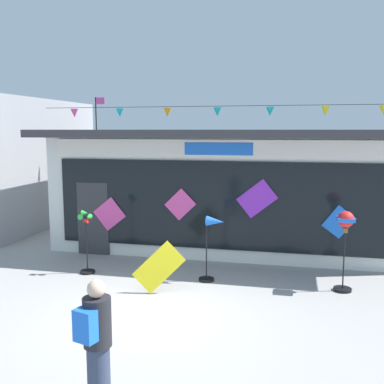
# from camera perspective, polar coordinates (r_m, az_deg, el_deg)

# --- Properties ---
(ground_plane) EXTENTS (80.00, 80.00, 0.00)m
(ground_plane) POSITION_cam_1_polar(r_m,az_deg,el_deg) (8.69, -5.10, -15.33)
(ground_plane) COLOR #9E9B99
(kite_shop_building) EXTENTS (10.07, 6.39, 4.50)m
(kite_shop_building) POSITION_cam_1_polar(r_m,az_deg,el_deg) (14.17, 5.14, 1.04)
(kite_shop_building) COLOR silver
(kite_shop_building) RESTS_ON ground_plane
(wind_spinner_far_left) EXTENTS (0.35, 0.35, 1.55)m
(wind_spinner_far_left) POSITION_cam_1_polar(r_m,az_deg,el_deg) (11.03, -13.33, -6.03)
(wind_spinner_far_left) COLOR black
(wind_spinner_far_left) RESTS_ON ground_plane
(wind_spinner_left) EXTENTS (0.59, 0.35, 1.51)m
(wind_spinner_left) POSITION_cam_1_polar(r_m,az_deg,el_deg) (10.15, 2.63, -5.76)
(wind_spinner_left) COLOR black
(wind_spinner_left) RESTS_ON ground_plane
(wind_spinner_center_left) EXTENTS (0.38, 0.38, 1.74)m
(wind_spinner_center_left) POSITION_cam_1_polar(r_m,az_deg,el_deg) (10.00, 18.93, -4.61)
(wind_spinner_center_left) COLOR black
(wind_spinner_center_left) RESTS_ON ground_plane
(person_near_camera) EXTENTS (0.38, 0.48, 1.68)m
(person_near_camera) POSITION_cam_1_polar(r_m,az_deg,el_deg) (5.76, -12.03, -18.40)
(person_near_camera) COLOR #333D56
(person_near_camera) RESTS_ON ground_plane
(display_kite_on_ground) EXTENTS (1.12, 0.27, 1.12)m
(display_kite_on_ground) POSITION_cam_1_polar(r_m,az_deg,el_deg) (9.58, -4.25, -9.53)
(display_kite_on_ground) COLOR yellow
(display_kite_on_ground) RESTS_ON ground_plane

